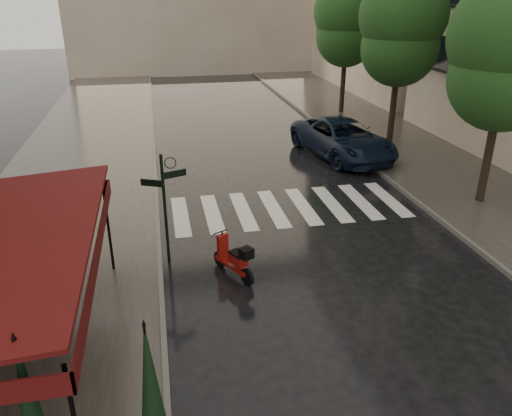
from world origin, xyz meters
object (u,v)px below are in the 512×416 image
object	(u,v)px
pedestrian_with_umbrella	(39,270)
parasol_front	(32,414)
parked_car	(343,138)
scooter	(234,259)
parasol_back	(150,382)

from	to	relation	value
pedestrian_with_umbrella	parasol_front	distance (m)	3.78
pedestrian_with_umbrella	parked_car	world-z (taller)	pedestrian_with_umbrella
pedestrian_with_umbrella	parasol_front	size ratio (longest dim) A/B	0.87
pedestrian_with_umbrella	scooter	xyz separation A→B (m)	(4.21, 1.82, -1.25)
scooter	parked_car	world-z (taller)	parked_car
parked_car	parasol_back	size ratio (longest dim) A/B	2.44
parked_car	pedestrian_with_umbrella	bearing A→B (deg)	-145.04
scooter	parasol_front	bearing A→B (deg)	-150.79
parasol_back	pedestrian_with_umbrella	bearing A→B (deg)	123.59
parked_car	parasol_front	world-z (taller)	parasol_front
pedestrian_with_umbrella	scooter	world-z (taller)	pedestrian_with_umbrella
parked_car	parasol_back	world-z (taller)	parasol_back
scooter	parked_car	xyz separation A→B (m)	(6.36, 9.17, 0.31)
parasol_front	scooter	bearing A→B (deg)	56.75
pedestrian_with_umbrella	scooter	size ratio (longest dim) A/B	1.64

